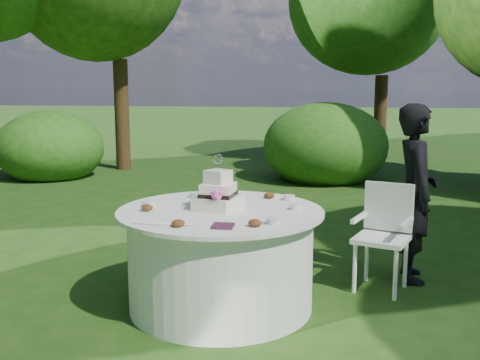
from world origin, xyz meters
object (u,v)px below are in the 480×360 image
guest (415,193)px  table (221,258)px  napkins (223,226)px  cake (218,195)px  chair (384,228)px

guest → table: 1.82m
napkins → guest: bearing=44.3°
napkins → table: size_ratio=0.09×
guest → table: bearing=116.8°
napkins → cake: 0.55m
napkins → chair: bearing=44.5°
guest → cake: bearing=116.6°
guest → chair: size_ratio=1.74×
table → cake: (-0.02, -0.00, 0.50)m
guest → chair: 0.45m
guest → chair: (-0.27, -0.26, -0.26)m
napkins → guest: guest is taller
table → chair: 1.43m
table → chair: (1.28, 0.62, 0.13)m
cake → chair: 1.48m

